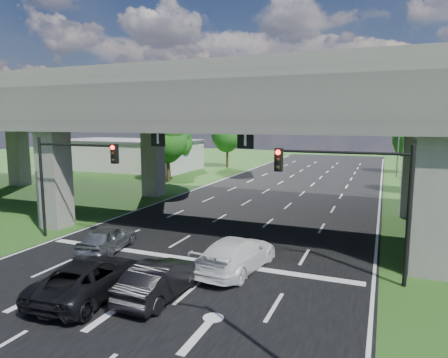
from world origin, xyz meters
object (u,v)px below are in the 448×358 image
Objects in this scene: signal_right at (355,186)px; streetlight_far at (400,134)px; streetlight_beyond at (396,130)px; car_silver at (108,238)px; car_dark at (161,279)px; signal_left at (69,170)px; car_trailing at (89,278)px; car_white at (237,254)px.

streetlight_far is (2.27, 20.06, 1.66)m from signal_right.
streetlight_beyond is 40.12m from car_silver.
streetlight_far is 2.23× the size of car_dark.
signal_right is at bearing 0.00° from signal_left.
signal_right is 36.17m from streetlight_beyond.
streetlight_far is 16.00m from streetlight_beyond.
signal_left is 0.60× the size of streetlight_beyond.
streetlight_beyond is 43.73m from car_trailing.
signal_left is at bearing -116.43° from streetlight_beyond.
car_trailing is at bearing 53.88° from car_white.
car_dark is at bearing 137.69° from car_silver.
car_white is at bearing -101.17° from streetlight_beyond.
signal_left is at bearing -23.81° from car_silver.
car_silver is (-12.37, -0.94, -3.45)m from signal_right.
car_white is at bearing -109.18° from streetlight_far.
streetlight_beyond is at bearing 90.00° from streetlight_far.
car_dark is at bearing -110.08° from streetlight_far.
streetlight_beyond is 2.23× the size of car_dark.
signal_right and signal_left have the same top height.
car_silver is at bearing -175.64° from signal_right.
car_silver is 7.34m from car_white.
signal_right is 12.88m from car_silver.
streetlight_far is at bearing -108.52° from car_dark.
car_trailing is (6.16, -5.75, -3.41)m from signal_left.
car_dark is at bearing -28.35° from signal_left.
signal_right is at bearing -154.53° from car_trailing.
car_silver is at bearing -111.59° from streetlight_beyond.
signal_right is 0.60× the size of streetlight_beyond.
streetlight_beyond is 1.86× the size of car_white.
car_white is at bearing -169.38° from signal_right.
car_silver is 5.60m from car_trailing.
car_white is (-7.30, -21.00, -5.04)m from streetlight_far.
car_trailing is at bearing 21.54° from car_dark.
streetlight_far reaches higher than car_dark.
signal_left is at bearing -48.78° from car_trailing.
car_silver is at bearing -16.03° from signal_left.
car_silver is 0.77× the size of car_trailing.
signal_left reaches higher than car_trailing.
signal_left is 1.34× the size of car_dark.
signal_left is 26.95m from streetlight_far.
signal_right is 0.60× the size of streetlight_far.
car_white is at bearing -138.60° from car_trailing.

